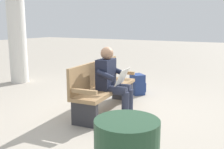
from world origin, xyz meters
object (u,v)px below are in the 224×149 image
at_px(bench_near, 103,86).
at_px(person_seated, 112,79).
at_px(backpack, 138,84).
at_px(support_pillar, 16,23).

bearing_deg(bench_near, person_seated, 63.78).
bearing_deg(backpack, person_seated, 6.53).
distance_m(bench_near, person_seated, 0.31).
bearing_deg(bench_near, support_pillar, -112.50).
distance_m(person_seated, support_pillar, 3.76).
xyz_separation_m(person_seated, backpack, (-1.46, -0.17, -0.40)).
bearing_deg(support_pillar, person_seated, 73.49).
distance_m(backpack, support_pillar, 3.61).
bearing_deg(person_seated, support_pillar, -112.77).
height_order(person_seated, backpack, person_seated).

